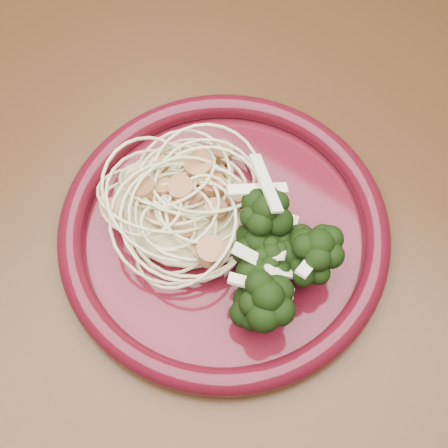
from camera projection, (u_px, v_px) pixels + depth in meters
dining_table at (198, 281)px, 0.59m from camera, size 1.20×0.80×0.75m
dinner_plate at (224, 230)px, 0.50m from camera, size 0.29×0.29×0.02m
spaghetti_pile at (182, 201)px, 0.50m from camera, size 0.13×0.12×0.03m
scallop_cluster at (179, 180)px, 0.47m from camera, size 0.12×0.12×0.04m
broccoli_pile at (279, 250)px, 0.47m from camera, size 0.09×0.13×0.04m
onion_garnish at (282, 233)px, 0.45m from camera, size 0.06×0.08×0.05m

